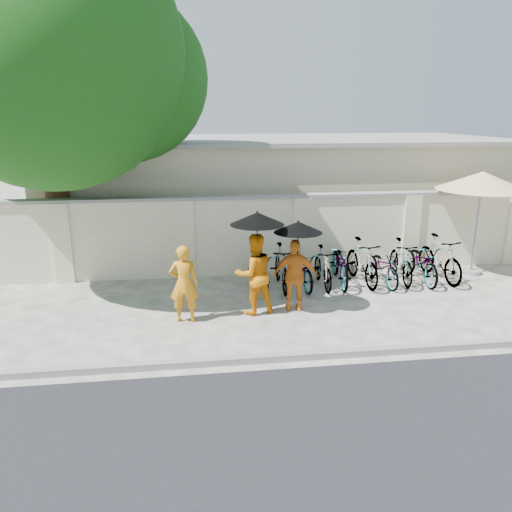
{
  "coord_description": "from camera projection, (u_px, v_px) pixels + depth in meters",
  "views": [
    {
      "loc": [
        -0.87,
        -9.31,
        4.1
      ],
      "look_at": [
        0.53,
        1.01,
        1.1
      ],
      "focal_mm": 35.0,
      "sensor_mm": 36.0,
      "label": 1
    }
  ],
  "objects": [
    {
      "name": "parasol_right",
      "position": [
        298.0,
        227.0,
        10.18
      ],
      "size": [
        1.0,
        1.0,
        1.08
      ],
      "color": "black",
      "rests_on": "ground"
    },
    {
      "name": "bike_1",
      "position": [
        281.0,
        267.0,
        11.95
      ],
      "size": [
        0.54,
        1.79,
        1.07
      ],
      "primitive_type": "imported",
      "rotation": [
        0.0,
        0.0,
        -0.02
      ],
      "color": "#8B8AA4",
      "rests_on": "ground"
    },
    {
      "name": "bike_0",
      "position": [
        259.0,
        269.0,
        12.09
      ],
      "size": [
        0.78,
        1.74,
        0.88
      ],
      "primitive_type": "imported",
      "rotation": [
        0.0,
        0.0,
        0.12
      ],
      "color": "#8B8AA4",
      "rests_on": "ground"
    },
    {
      "name": "bike_6",
      "position": [
        383.0,
        266.0,
        12.33
      ],
      "size": [
        0.74,
        1.73,
        0.88
      ],
      "primitive_type": "imported",
      "rotation": [
        0.0,
        0.0,
        0.09
      ],
      "color": "#8B8AA4",
      "rests_on": "ground"
    },
    {
      "name": "bike_7",
      "position": [
        401.0,
        261.0,
        12.46
      ],
      "size": [
        0.67,
        1.8,
        1.06
      ],
      "primitive_type": "imported",
      "rotation": [
        0.0,
        0.0,
        -0.1
      ],
      "color": "#8B8AA4",
      "rests_on": "ground"
    },
    {
      "name": "patio_umbrella",
      "position": [
        482.0,
        182.0,
        12.54
      ],
      "size": [
        2.6,
        2.6,
        2.68
      ],
      "rotation": [
        0.0,
        0.0,
        -0.18
      ],
      "color": "gray",
      "rests_on": "ground"
    },
    {
      "name": "parasol_center",
      "position": [
        257.0,
        219.0,
        9.99
      ],
      "size": [
        1.1,
        1.1,
        1.21
      ],
      "color": "black",
      "rests_on": "ground"
    },
    {
      "name": "bike_9",
      "position": [
        440.0,
        258.0,
        12.57
      ],
      "size": [
        0.73,
        1.93,
        1.13
      ],
      "primitive_type": "imported",
      "rotation": [
        0.0,
        0.0,
        0.11
      ],
      "color": "#8B8AA4",
      "rests_on": "ground"
    },
    {
      "name": "monk_left",
      "position": [
        184.0,
        284.0,
        9.99
      ],
      "size": [
        0.61,
        0.43,
        1.6
      ],
      "primitive_type": "imported",
      "rotation": [
        0.0,
        0.0,
        3.05
      ],
      "color": "orange",
      "rests_on": "ground"
    },
    {
      "name": "bike_4",
      "position": [
        341.0,
        263.0,
        12.33
      ],
      "size": [
        0.9,
        2.02,
        1.03
      ],
      "primitive_type": "imported",
      "rotation": [
        0.0,
        0.0,
        -0.12
      ],
      "color": "#8B8AA4",
      "rests_on": "ground"
    },
    {
      "name": "bike_5",
      "position": [
        362.0,
        262.0,
        12.3
      ],
      "size": [
        0.67,
        1.89,
        1.11
      ],
      "primitive_type": "imported",
      "rotation": [
        0.0,
        0.0,
        0.08
      ],
      "color": "#8B8AA4",
      "rests_on": "ground"
    },
    {
      "name": "building_behind",
      "position": [
        276.0,
        191.0,
        16.59
      ],
      "size": [
        14.0,
        6.0,
        3.2
      ],
      "primitive_type": "cube",
      "color": "#B8B399",
      "rests_on": "ground"
    },
    {
      "name": "ground",
      "position": [
        237.0,
        323.0,
        10.11
      ],
      "size": [
        80.0,
        80.0,
        0.0
      ],
      "primitive_type": "plane",
      "color": "beige"
    },
    {
      "name": "monk_right",
      "position": [
        295.0,
        275.0,
        10.55
      ],
      "size": [
        0.97,
        0.53,
        1.57
      ],
      "primitive_type": "imported",
      "rotation": [
        0.0,
        0.0,
        2.97
      ],
      "color": "orange",
      "rests_on": "ground"
    },
    {
      "name": "compound_wall",
      "position": [
        263.0,
        236.0,
        13.01
      ],
      "size": [
        20.0,
        0.3,
        2.0
      ],
      "primitive_type": "cube",
      "color": "#F4E9C6",
      "rests_on": "ground"
    },
    {
      "name": "shade_tree",
      "position": [
        57.0,
        66.0,
        11.06
      ],
      "size": [
        6.7,
        6.2,
        8.2
      ],
      "color": "#4F311C",
      "rests_on": "ground"
    },
    {
      "name": "kerb",
      "position": [
        247.0,
        360.0,
        8.48
      ],
      "size": [
        40.0,
        0.16,
        0.12
      ],
      "primitive_type": "cube",
      "color": "gray",
      "rests_on": "ground"
    },
    {
      "name": "bike_8",
      "position": [
        421.0,
        262.0,
        12.5
      ],
      "size": [
        0.66,
        1.88,
        0.99
      ],
      "primitive_type": "imported",
      "rotation": [
        0.0,
        0.0,
        -0.0
      ],
      "color": "#8B8AA4",
      "rests_on": "ground"
    },
    {
      "name": "monk_center",
      "position": [
        254.0,
        274.0,
        10.39
      ],
      "size": [
        0.97,
        0.84,
        1.73
      ],
      "primitive_type": "imported",
      "rotation": [
        0.0,
        0.0,
        3.39
      ],
      "color": "orange",
      "rests_on": "ground"
    },
    {
      "name": "bike_2",
      "position": [
        301.0,
        268.0,
        12.13
      ],
      "size": [
        0.77,
        1.78,
        0.91
      ],
      "primitive_type": "imported",
      "rotation": [
        0.0,
        0.0,
        0.1
      ],
      "color": "#8B8AA4",
      "rests_on": "ground"
    },
    {
      "name": "bike_3",
      "position": [
        323.0,
        267.0,
        12.08
      ],
      "size": [
        0.5,
        1.65,
        0.99
      ],
      "primitive_type": "imported",
      "rotation": [
        0.0,
        0.0,
        -0.02
      ],
      "color": "#8B8AA4",
      "rests_on": "ground"
    }
  ]
}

